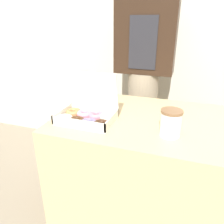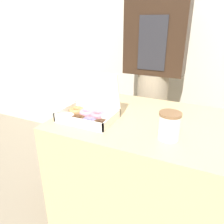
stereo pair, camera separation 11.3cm
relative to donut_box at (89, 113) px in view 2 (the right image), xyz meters
name	(u,v)px [view 2 (the right image)]	position (x,y,z in m)	size (l,w,h in m)	color
ground_plane	(147,222)	(0.35, 0.14, -0.81)	(14.00, 14.00, 0.00)	gray
wall_back	(190,18)	(0.35, 1.08, 0.49)	(10.00, 0.05, 2.60)	beige
table	(151,177)	(0.35, 0.14, -0.42)	(1.09, 0.72, 0.77)	tan
donut_box	(89,113)	(0.00, 0.00, 0.00)	(0.34, 0.22, 0.26)	silver
coffee_cup	(169,126)	(0.45, -0.03, 0.03)	(0.10, 0.10, 0.13)	white
person_customer	(154,68)	(0.17, 0.72, 0.14)	(0.45, 0.25, 1.73)	gray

